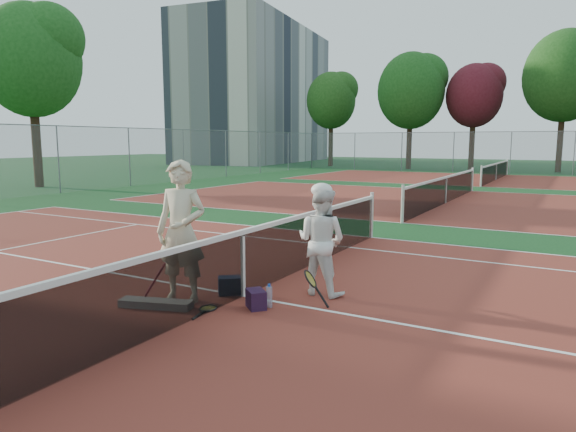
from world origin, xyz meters
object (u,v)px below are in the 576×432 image
at_px(sports_bag_purple, 256,299).
at_px(water_bottle, 269,297).
at_px(player_b, 321,241).
at_px(racket_red, 161,280).
at_px(apartment_block, 257,95).
at_px(racket_black_held, 310,289).
at_px(net_main, 243,263).
at_px(racket_spare, 208,308).
at_px(sports_bag_navy, 230,285).
at_px(player_a, 181,232).

distance_m(sports_bag_purple, water_bottle, 0.19).
xyz_separation_m(player_b, racket_red, (-2.00, -1.34, -0.56)).
distance_m(apartment_block, racket_black_held, 53.18).
relative_size(net_main, racket_red, 20.94).
bearing_deg(player_b, racket_black_held, 106.77).
relative_size(racket_black_held, racket_spare, 0.86).
height_order(apartment_block, water_bottle, apartment_block).
height_order(net_main, player_b, player_b).
bearing_deg(water_bottle, sports_bag_navy, 164.13).
relative_size(net_main, racket_black_held, 21.37).
xyz_separation_m(apartment_block, racket_black_held, (29.09, -43.93, -7.24)).
xyz_separation_m(racket_spare, sports_bag_navy, (-0.16, 0.74, 0.12)).
relative_size(net_main, water_bottle, 36.60).
bearing_deg(racket_red, sports_bag_navy, 7.38).
bearing_deg(player_a, apartment_block, 107.41).
relative_size(player_a, racket_black_held, 4.00).
distance_m(sports_bag_navy, sports_bag_purple, 0.81).
distance_m(racket_red, racket_spare, 1.00).
xyz_separation_m(net_main, apartment_block, (-28.00, 44.00, 6.99)).
distance_m(apartment_block, sports_bag_navy, 52.55).
bearing_deg(net_main, water_bottle, -22.29).
distance_m(racket_spare, water_bottle, 0.86).
bearing_deg(apartment_block, sports_bag_navy, -57.76).
distance_m(player_b, racket_black_held, 0.85).
bearing_deg(player_b, sports_bag_navy, 34.90).
bearing_deg(racket_spare, player_a, 63.57).
distance_m(net_main, sports_bag_navy, 0.45).
height_order(player_b, sports_bag_purple, player_b).
bearing_deg(racket_spare, racket_black_held, -68.36).
height_order(racket_red, racket_black_held, racket_red).
height_order(racket_red, sports_bag_purple, racket_red).
bearing_deg(apartment_block, sports_bag_purple, -57.32).
bearing_deg(racket_spare, sports_bag_navy, -0.88).
height_order(racket_red, sports_bag_navy, racket_red).
height_order(player_b, racket_black_held, player_b).
distance_m(player_b, water_bottle, 1.21).
bearing_deg(racket_black_held, racket_red, 7.18).
bearing_deg(apartment_block, water_bottle, -57.11).
height_order(net_main, racket_red, net_main).
xyz_separation_m(apartment_block, water_bottle, (28.61, -44.25, -7.35)).
bearing_deg(water_bottle, player_a, -163.76).
xyz_separation_m(net_main, racket_spare, (-0.08, -0.75, -0.49)).
bearing_deg(apartment_block, racket_spare, -58.04).
relative_size(player_a, racket_red, 3.92).
relative_size(racket_red, racket_black_held, 1.02).
bearing_deg(sports_bag_navy, player_a, -122.97).
distance_m(player_a, racket_black_held, 2.02).
relative_size(player_a, player_b, 1.26).
bearing_deg(racket_red, net_main, 0.53).
distance_m(racket_red, racket_black_held, 2.25).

